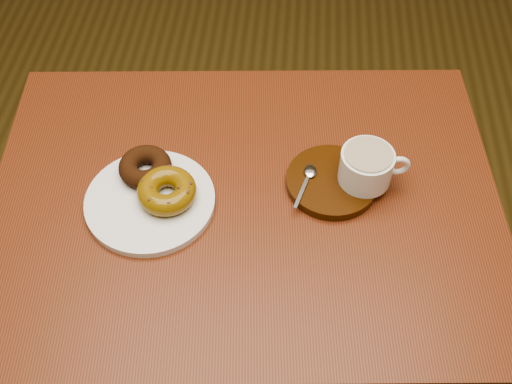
# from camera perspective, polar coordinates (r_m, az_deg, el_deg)

# --- Properties ---
(ground) EXTENTS (6.00, 6.00, 0.00)m
(ground) POSITION_cam_1_polar(r_m,az_deg,el_deg) (1.93, -9.22, -11.40)
(ground) COLOR brown
(ground) RESTS_ON ground
(cafe_table) EXTENTS (0.93, 0.73, 0.83)m
(cafe_table) POSITION_cam_1_polar(r_m,az_deg,el_deg) (1.21, -0.95, -4.41)
(cafe_table) COLOR #642D15
(cafe_table) RESTS_ON ground
(donut_plate) EXTENTS (0.25, 0.25, 0.01)m
(donut_plate) POSITION_cam_1_polar(r_m,az_deg,el_deg) (1.11, -9.39, -0.82)
(donut_plate) COLOR white
(donut_plate) RESTS_ON cafe_table
(donut_cinnamon) EXTENTS (0.10, 0.10, 0.03)m
(donut_cinnamon) POSITION_cam_1_polar(r_m,az_deg,el_deg) (1.13, -9.82, 2.21)
(donut_cinnamon) COLOR #32180A
(donut_cinnamon) RESTS_ON donut_plate
(donut_caramel) EXTENTS (0.14, 0.14, 0.04)m
(donut_caramel) POSITION_cam_1_polar(r_m,az_deg,el_deg) (1.08, -7.94, 0.12)
(donut_caramel) COLOR #7C590D
(donut_caramel) RESTS_ON donut_plate
(saucer) EXTENTS (0.21, 0.21, 0.02)m
(saucer) POSITION_cam_1_polar(r_m,az_deg,el_deg) (1.12, 6.75, 0.92)
(saucer) COLOR #341907
(saucer) RESTS_ON cafe_table
(coffee_cup) EXTENTS (0.12, 0.09, 0.06)m
(coffee_cup) POSITION_cam_1_polar(r_m,az_deg,el_deg) (1.10, 9.86, 2.28)
(coffee_cup) COLOR white
(coffee_cup) RESTS_ON saucer
(teaspoon) EXTENTS (0.04, 0.10, 0.01)m
(teaspoon) POSITION_cam_1_polar(r_m,az_deg,el_deg) (1.11, 4.71, 1.53)
(teaspoon) COLOR silver
(teaspoon) RESTS_ON saucer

